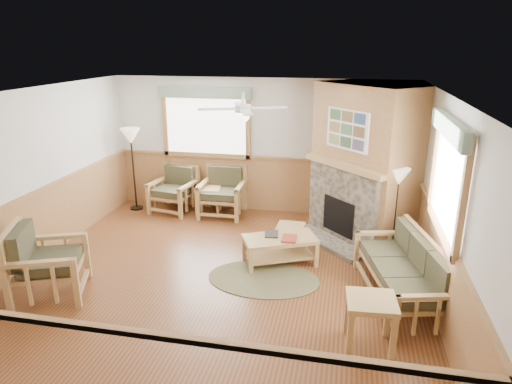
% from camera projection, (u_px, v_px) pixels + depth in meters
% --- Properties ---
extents(floor, '(6.00, 6.00, 0.01)m').
position_uv_depth(floor, '(220.00, 278.00, 6.80)').
color(floor, brown).
rests_on(floor, ground).
extents(ceiling, '(6.00, 6.00, 0.01)m').
position_uv_depth(ceiling, '(215.00, 94.00, 5.96)').
color(ceiling, white).
rests_on(ceiling, floor).
extents(wall_back, '(6.00, 0.02, 2.70)m').
position_uv_depth(wall_back, '(260.00, 146.00, 9.17)').
color(wall_back, silver).
rests_on(wall_back, floor).
extents(wall_front, '(6.00, 0.02, 2.70)m').
position_uv_depth(wall_front, '(111.00, 308.00, 3.59)').
color(wall_front, silver).
rests_on(wall_front, floor).
extents(wall_left, '(0.02, 6.00, 2.70)m').
position_uv_depth(wall_left, '(29.00, 180.00, 6.96)').
color(wall_left, silver).
rests_on(wall_left, floor).
extents(wall_right, '(0.02, 6.00, 2.70)m').
position_uv_depth(wall_right, '(445.00, 207.00, 5.80)').
color(wall_right, silver).
rests_on(wall_right, floor).
extents(wainscot, '(6.00, 6.00, 1.10)m').
position_uv_depth(wainscot, '(219.00, 244.00, 6.63)').
color(wainscot, '#A27242').
rests_on(wainscot, floor).
extents(fireplace, '(3.11, 3.11, 2.70)m').
position_uv_depth(fireplace, '(365.00, 163.00, 7.89)').
color(fireplace, '#A27242').
rests_on(fireplace, floor).
extents(window_back, '(1.90, 0.16, 1.50)m').
position_uv_depth(window_back, '(205.00, 86.00, 8.98)').
color(window_back, white).
rests_on(window_back, wall_back).
extents(window_right, '(0.16, 1.90, 1.50)m').
position_uv_depth(window_right, '(457.00, 116.00, 5.26)').
color(window_right, white).
rests_on(window_right, wall_right).
extents(ceiling_fan, '(1.59, 1.59, 0.36)m').
position_uv_depth(ceiling_fan, '(243.00, 95.00, 6.19)').
color(ceiling_fan, white).
rests_on(ceiling_fan, ceiling).
extents(sofa, '(2.03, 1.21, 0.87)m').
position_uv_depth(sofa, '(401.00, 270.00, 6.11)').
color(sofa, tan).
rests_on(sofa, floor).
extents(armchair_back_left, '(0.94, 0.94, 0.91)m').
position_uv_depth(armchair_back_left, '(174.00, 190.00, 9.36)').
color(armchair_back_left, tan).
rests_on(armchair_back_left, floor).
extents(armchair_back_right, '(0.86, 0.86, 0.95)m').
position_uv_depth(armchair_back_right, '(222.00, 192.00, 9.16)').
color(armchair_back_right, tan).
rests_on(armchair_back_right, floor).
extents(armchair_left, '(1.19, 1.19, 1.02)m').
position_uv_depth(armchair_left, '(48.00, 261.00, 6.21)').
color(armchair_left, tan).
rests_on(armchair_left, floor).
extents(coffee_table, '(1.26, 0.98, 0.45)m').
position_uv_depth(coffee_table, '(280.00, 250.00, 7.18)').
color(coffee_table, tan).
rests_on(coffee_table, floor).
extents(end_table_chairs, '(0.57, 0.56, 0.56)m').
position_uv_depth(end_table_chairs, '(208.00, 200.00, 9.27)').
color(end_table_chairs, tan).
rests_on(end_table_chairs, floor).
extents(end_table_sofa, '(0.59, 0.57, 0.62)m').
position_uv_depth(end_table_sofa, '(370.00, 323.00, 5.18)').
color(end_table_sofa, tan).
rests_on(end_table_sofa, floor).
extents(footstool, '(0.48, 0.48, 0.40)m').
position_uv_depth(footstool, '(290.00, 237.00, 7.75)').
color(footstool, tan).
rests_on(footstool, floor).
extents(braided_rug, '(2.06, 2.06, 0.01)m').
position_uv_depth(braided_rug, '(263.00, 279.00, 6.76)').
color(braided_rug, brown).
rests_on(braided_rug, floor).
extents(floor_lamp_left, '(0.45, 0.45, 1.72)m').
position_uv_depth(floor_lamp_left, '(133.00, 169.00, 9.36)').
color(floor_lamp_left, black).
rests_on(floor_lamp_left, floor).
extents(floor_lamp_right, '(0.38, 0.38, 1.50)m').
position_uv_depth(floor_lamp_right, '(395.00, 213.00, 7.28)').
color(floor_lamp_right, black).
rests_on(floor_lamp_right, floor).
extents(book_red, '(0.23, 0.31, 0.03)m').
position_uv_depth(book_red, '(289.00, 238.00, 7.02)').
color(book_red, maroon).
rests_on(book_red, coffee_table).
extents(book_dark, '(0.24, 0.30, 0.03)m').
position_uv_depth(book_dark, '(271.00, 233.00, 7.19)').
color(book_dark, '#282821').
rests_on(book_dark, coffee_table).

